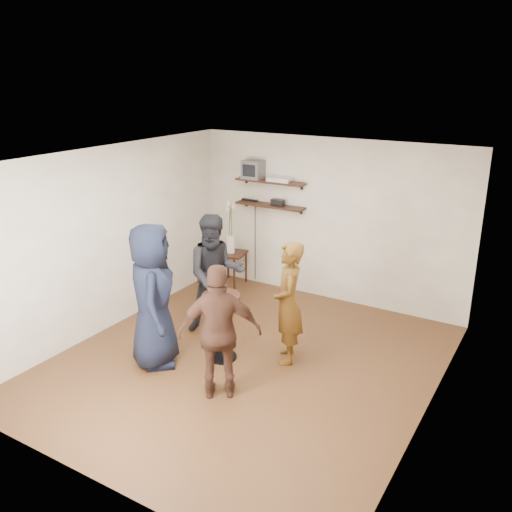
{
  "coord_description": "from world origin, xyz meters",
  "views": [
    {
      "loc": [
        3.26,
        -5.19,
        3.55
      ],
      "look_at": [
        -0.09,
        0.4,
        1.31
      ],
      "focal_mm": 38.0,
      "sensor_mm": 36.0,
      "label": 1
    }
  ],
  "objects_px": {
    "dvd_deck": "(280,180)",
    "person_brown": "(220,333)",
    "drinks_table": "(222,318)",
    "radio": "(278,202)",
    "crt_monitor": "(254,169)",
    "person_dark": "(216,274)",
    "person_plaid": "(288,303)",
    "side_table": "(231,258)",
    "person_navy": "(152,296)"
  },
  "relations": [
    {
      "from": "drinks_table",
      "to": "dvd_deck",
      "type": "bearing_deg",
      "value": 101.31
    },
    {
      "from": "crt_monitor",
      "to": "person_dark",
      "type": "distance_m",
      "value": 2.17
    },
    {
      "from": "dvd_deck",
      "to": "person_dark",
      "type": "xyz_separation_m",
      "value": [
        -0.05,
        -1.78,
        -1.04
      ]
    },
    {
      "from": "drinks_table",
      "to": "side_table",
      "type": "bearing_deg",
      "value": 120.85
    },
    {
      "from": "crt_monitor",
      "to": "side_table",
      "type": "xyz_separation_m",
      "value": [
        -0.36,
        -0.17,
        -1.54
      ]
    },
    {
      "from": "radio",
      "to": "side_table",
      "type": "xyz_separation_m",
      "value": [
        -0.81,
        -0.17,
        -1.04
      ]
    },
    {
      "from": "drinks_table",
      "to": "person_plaid",
      "type": "bearing_deg",
      "value": 28.31
    },
    {
      "from": "dvd_deck",
      "to": "radio",
      "type": "relative_size",
      "value": 1.82
    },
    {
      "from": "dvd_deck",
      "to": "side_table",
      "type": "bearing_deg",
      "value": -168.5
    },
    {
      "from": "drinks_table",
      "to": "radio",
      "type": "bearing_deg",
      "value": 102.33
    },
    {
      "from": "drinks_table",
      "to": "person_navy",
      "type": "xyz_separation_m",
      "value": [
        -0.66,
        -0.52,
        0.35
      ]
    },
    {
      "from": "radio",
      "to": "crt_monitor",
      "type": "bearing_deg",
      "value": 180.0
    },
    {
      "from": "side_table",
      "to": "person_brown",
      "type": "xyz_separation_m",
      "value": [
        1.81,
        -2.96,
        0.32
      ]
    },
    {
      "from": "crt_monitor",
      "to": "side_table",
      "type": "distance_m",
      "value": 1.59
    },
    {
      "from": "crt_monitor",
      "to": "radio",
      "type": "relative_size",
      "value": 1.45
    },
    {
      "from": "drinks_table",
      "to": "person_brown",
      "type": "height_order",
      "value": "person_brown"
    },
    {
      "from": "drinks_table",
      "to": "person_plaid",
      "type": "xyz_separation_m",
      "value": [
        0.74,
        0.4,
        0.22
      ]
    },
    {
      "from": "crt_monitor",
      "to": "person_brown",
      "type": "relative_size",
      "value": 0.2
    },
    {
      "from": "radio",
      "to": "person_plaid",
      "type": "height_order",
      "value": "person_plaid"
    },
    {
      "from": "side_table",
      "to": "person_dark",
      "type": "relative_size",
      "value": 0.33
    },
    {
      "from": "person_brown",
      "to": "dvd_deck",
      "type": "bearing_deg",
      "value": -106.53
    },
    {
      "from": "crt_monitor",
      "to": "dvd_deck",
      "type": "height_order",
      "value": "crt_monitor"
    },
    {
      "from": "crt_monitor",
      "to": "drinks_table",
      "type": "bearing_deg",
      "value": -67.86
    },
    {
      "from": "dvd_deck",
      "to": "person_dark",
      "type": "bearing_deg",
      "value": -91.64
    },
    {
      "from": "person_navy",
      "to": "person_brown",
      "type": "bearing_deg",
      "value": -137.52
    },
    {
      "from": "person_navy",
      "to": "person_brown",
      "type": "distance_m",
      "value": 1.15
    },
    {
      "from": "dvd_deck",
      "to": "person_dark",
      "type": "height_order",
      "value": "dvd_deck"
    },
    {
      "from": "person_plaid",
      "to": "crt_monitor",
      "type": "bearing_deg",
      "value": -167.84
    },
    {
      "from": "drinks_table",
      "to": "person_brown",
      "type": "relative_size",
      "value": 0.56
    },
    {
      "from": "person_plaid",
      "to": "person_brown",
      "type": "xyz_separation_m",
      "value": [
        -0.28,
        -1.1,
        -0.0
      ]
    },
    {
      "from": "radio",
      "to": "person_brown",
      "type": "distance_m",
      "value": 3.36
    },
    {
      "from": "person_plaid",
      "to": "person_dark",
      "type": "height_order",
      "value": "person_dark"
    },
    {
      "from": "person_navy",
      "to": "person_brown",
      "type": "height_order",
      "value": "person_navy"
    },
    {
      "from": "side_table",
      "to": "drinks_table",
      "type": "height_order",
      "value": "drinks_table"
    },
    {
      "from": "person_brown",
      "to": "person_dark",
      "type": "bearing_deg",
      "value": -86.94
    },
    {
      "from": "crt_monitor",
      "to": "person_plaid",
      "type": "bearing_deg",
      "value": -49.53
    },
    {
      "from": "radio",
      "to": "side_table",
      "type": "distance_m",
      "value": 1.33
    },
    {
      "from": "person_dark",
      "to": "person_navy",
      "type": "relative_size",
      "value": 0.92
    },
    {
      "from": "person_plaid",
      "to": "dvd_deck",
      "type": "bearing_deg",
      "value": -177.11
    },
    {
      "from": "person_plaid",
      "to": "person_dark",
      "type": "relative_size",
      "value": 0.93
    },
    {
      "from": "dvd_deck",
      "to": "person_navy",
      "type": "relative_size",
      "value": 0.22
    },
    {
      "from": "drinks_table",
      "to": "person_dark",
      "type": "bearing_deg",
      "value": 129.52
    },
    {
      "from": "drinks_table",
      "to": "person_plaid",
      "type": "distance_m",
      "value": 0.87
    },
    {
      "from": "crt_monitor",
      "to": "person_brown",
      "type": "xyz_separation_m",
      "value": [
        1.45,
        -3.13,
        -1.22
      ]
    },
    {
      "from": "dvd_deck",
      "to": "person_brown",
      "type": "distance_m",
      "value": 3.45
    },
    {
      "from": "dvd_deck",
      "to": "person_brown",
      "type": "xyz_separation_m",
      "value": [
        0.95,
        -3.13,
        -1.1
      ]
    },
    {
      "from": "drinks_table",
      "to": "person_brown",
      "type": "xyz_separation_m",
      "value": [
        0.46,
        -0.7,
        0.22
      ]
    },
    {
      "from": "radio",
      "to": "person_brown",
      "type": "xyz_separation_m",
      "value": [
        0.99,
        -3.13,
        -0.72
      ]
    },
    {
      "from": "side_table",
      "to": "person_navy",
      "type": "xyz_separation_m",
      "value": [
        0.69,
        -2.78,
        0.45
      ]
    },
    {
      "from": "person_plaid",
      "to": "person_dark",
      "type": "bearing_deg",
      "value": -129.39
    }
  ]
}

